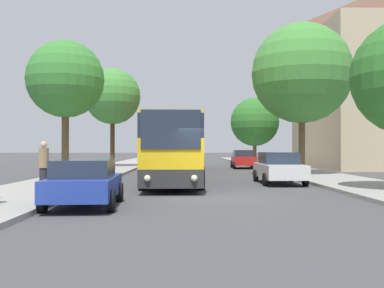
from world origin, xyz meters
TOP-DOWN VIEW (x-y plane):
  - ground_plane at (0.00, 0.00)m, footprint 300.00×300.00m
  - sidewalk_left at (-7.00, 0.00)m, footprint 4.00×120.00m
  - bus_front at (-1.66, 5.95)m, footprint 2.89×11.63m
  - bus_middle at (-1.45, 20.00)m, footprint 3.05×11.62m
  - parked_car_left_curb at (-4.05, -2.71)m, footprint 2.20×4.09m
  - parked_car_right_near at (3.63, 5.97)m, footprint 2.07×4.66m
  - parked_car_right_far at (4.07, 22.68)m, footprint 2.13×4.32m
  - pedestrian_waiting_far at (-6.24, 0.38)m, footprint 0.36×0.36m
  - tree_left_near at (-7.45, 23.66)m, footprint 4.96×4.96m
  - tree_left_far at (-7.75, 9.06)m, footprint 4.34×4.34m
  - tree_right_mid at (6.28, 11.67)m, footprint 6.26×6.26m
  - tree_right_far at (6.85, 34.11)m, footprint 5.45×5.45m

SIDE VIEW (x-z plane):
  - ground_plane at x=0.00m, z-range 0.00..0.00m
  - sidewalk_left at x=-7.00m, z-range 0.00..0.15m
  - parked_car_left_curb at x=-4.05m, z-range 0.03..1.45m
  - parked_car_right_near at x=3.63m, z-range 0.02..1.58m
  - parked_car_right_far at x=4.07m, z-range 0.02..1.61m
  - pedestrian_waiting_far at x=-6.24m, z-range 0.17..2.03m
  - bus_front at x=-1.66m, z-range 0.12..3.32m
  - bus_middle at x=-1.45m, z-range 0.12..3.59m
  - tree_right_far at x=6.85m, z-range 1.06..8.35m
  - tree_left_far at x=-7.75m, z-range 1.79..9.45m
  - tree_left_near at x=-7.45m, z-range 1.99..10.68m
  - tree_right_mid at x=6.28m, z-range 1.72..11.16m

